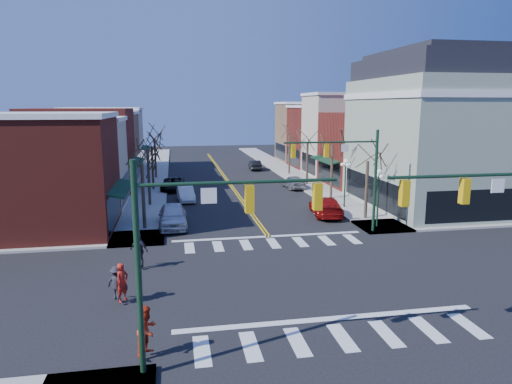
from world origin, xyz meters
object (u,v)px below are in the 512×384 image
car_right_mid (294,182)px  car_right_far (255,165)px  victorian_corner (440,131)px  car_left_far (173,184)px  pedestrian_red_b (147,330)px  car_left_mid (186,194)px  pedestrian_dark_a (139,250)px  pedestrian_dark_b (117,283)px  pedestrian_red_a (122,282)px  lamppost_corner (379,188)px  car_right_near (326,206)px  car_left_near (173,216)px  lamppost_midblock (345,175)px

car_right_mid → car_right_far: size_ratio=1.03×
victorian_corner → car_left_far: 26.52m
car_right_mid → pedestrian_red_b: bearing=63.0°
car_right_mid → pedestrian_red_b: (-13.70, -31.56, 0.35)m
car_left_mid → pedestrian_dark_a: 17.99m
car_right_mid → pedestrian_dark_b: size_ratio=2.62×
pedestrian_red_a → pedestrian_dark_b: (-0.26, 0.20, -0.08)m
car_left_far → car_right_far: (11.23, 13.65, -0.00)m
pedestrian_red_b → pedestrian_dark_b: 5.22m
car_left_mid → lamppost_corner: bearing=-46.6°
car_right_near → pedestrian_red_b: pedestrian_red_b is taller
lamppost_corner → car_right_far: (-3.37, 31.62, -2.30)m
car_left_far → pedestrian_dark_a: (-1.81, -23.56, 0.41)m
car_left_near → car_right_mid: 18.79m
car_right_far → pedestrian_dark_a: bearing=73.2°
car_left_mid → car_right_mid: size_ratio=0.97×
car_right_mid → car_right_near: bearing=83.8°
pedestrian_red_b → pedestrian_dark_a: bearing=39.7°
car_left_mid → pedestrian_dark_a: pedestrian_dark_a is taller
car_left_near → pedestrian_dark_a: pedestrian_dark_a is taller
victorian_corner → pedestrian_dark_b: size_ratio=8.95×
car_right_near → pedestrian_dark_a: pedestrian_dark_a is taller
lamppost_corner → pedestrian_dark_b: bearing=-150.0°
pedestrian_red_a → lamppost_midblock: bearing=-5.5°
car_left_far → pedestrian_dark_b: 27.93m
pedestrian_dark_b → car_right_far: bearing=-79.1°
car_left_mid → car_right_near: size_ratio=0.78×
car_right_far → pedestrian_dark_a: (-13.04, -37.21, 0.41)m
car_right_near → car_right_mid: car_right_near is taller
pedestrian_red_a → car_left_far: bearing=35.4°
car_right_near → pedestrian_dark_b: pedestrian_dark_b is taller
car_right_near → pedestrian_dark_b: size_ratio=3.28×
lamppost_midblock → pedestrian_red_b: 26.43m
victorian_corner → pedestrian_dark_b: victorian_corner is taller
pedestrian_dark_a → victorian_corner: bearing=56.9°
victorian_corner → pedestrian_red_b: (-23.80, -20.83, -5.60)m
victorian_corner → car_right_far: (-11.67, 25.62, -5.99)m
victorian_corner → lamppost_midblock: 9.10m
car_left_mid → car_left_far: bearing=97.2°
car_right_near → pedestrian_red_a: pedestrian_red_a is taller
car_right_near → pedestrian_red_b: bearing=63.1°
car_right_near → car_right_far: bearing=-80.6°
lamppost_corner → pedestrian_red_a: bearing=-149.1°
car_left_mid → pedestrian_red_a: bearing=-103.2°
lamppost_midblock → car_right_far: 25.44m
car_left_near → car_left_mid: car_left_near is taller
victorian_corner → car_right_mid: size_ratio=3.42×
car_left_near → car_left_mid: size_ratio=1.25×
car_right_far → pedestrian_red_b: (-12.13, -46.44, 0.39)m
car_right_near → pedestrian_red_b: size_ratio=2.86×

